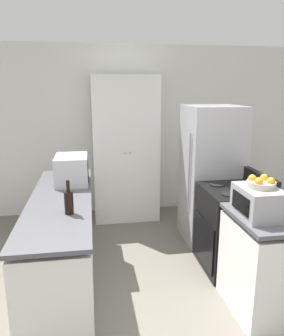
{
  "coord_description": "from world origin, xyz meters",
  "views": [
    {
      "loc": [
        -0.58,
        -1.92,
        1.97
      ],
      "look_at": [
        0.0,
        1.75,
        1.05
      ],
      "focal_mm": 35.0,
      "sensor_mm": 36.0,
      "label": 1
    }
  ],
  "objects_px": {
    "wine_bottle": "(69,202)",
    "toaster_oven": "(258,202)",
    "microwave": "(72,169)",
    "fruit_bowl": "(261,183)",
    "pantry_cabinet": "(125,149)",
    "stove": "(232,228)",
    "refrigerator": "(211,175)"
  },
  "relations": [
    {
      "from": "wine_bottle",
      "to": "fruit_bowl",
      "type": "height_order",
      "value": "fruit_bowl"
    },
    {
      "from": "stove",
      "to": "microwave",
      "type": "bearing_deg",
      "value": 163.3
    },
    {
      "from": "toaster_oven",
      "to": "refrigerator",
      "type": "bearing_deg",
      "value": 84.04
    },
    {
      "from": "pantry_cabinet",
      "to": "stove",
      "type": "distance_m",
      "value": 2.03
    },
    {
      "from": "pantry_cabinet",
      "to": "refrigerator",
      "type": "bearing_deg",
      "value": -42.58
    },
    {
      "from": "stove",
      "to": "fruit_bowl",
      "type": "distance_m",
      "value": 1.04
    },
    {
      "from": "wine_bottle",
      "to": "toaster_oven",
      "type": "height_order",
      "value": "wine_bottle"
    },
    {
      "from": "toaster_oven",
      "to": "stove",
      "type": "bearing_deg",
      "value": 79.39
    },
    {
      "from": "refrigerator",
      "to": "wine_bottle",
      "type": "bearing_deg",
      "value": -145.63
    },
    {
      "from": "stove",
      "to": "pantry_cabinet",
      "type": "bearing_deg",
      "value": 120.8
    },
    {
      "from": "pantry_cabinet",
      "to": "toaster_oven",
      "type": "distance_m",
      "value": 2.55
    },
    {
      "from": "pantry_cabinet",
      "to": "toaster_oven",
      "type": "relative_size",
      "value": 5.02
    },
    {
      "from": "fruit_bowl",
      "to": "stove",
      "type": "bearing_deg",
      "value": 80.69
    },
    {
      "from": "stove",
      "to": "wine_bottle",
      "type": "height_order",
      "value": "wine_bottle"
    },
    {
      "from": "refrigerator",
      "to": "fruit_bowl",
      "type": "relative_size",
      "value": 7.38
    },
    {
      "from": "pantry_cabinet",
      "to": "microwave",
      "type": "relative_size",
      "value": 4.29
    },
    {
      "from": "refrigerator",
      "to": "microwave",
      "type": "distance_m",
      "value": 1.76
    },
    {
      "from": "refrigerator",
      "to": "wine_bottle",
      "type": "xyz_separation_m",
      "value": [
        -1.72,
        -1.18,
        0.15
      ]
    },
    {
      "from": "pantry_cabinet",
      "to": "toaster_oven",
      "type": "xyz_separation_m",
      "value": [
        0.85,
        -2.4,
        -0.03
      ]
    },
    {
      "from": "microwave",
      "to": "toaster_oven",
      "type": "xyz_separation_m",
      "value": [
        1.58,
        -1.26,
        -0.03
      ]
    },
    {
      "from": "wine_bottle",
      "to": "fruit_bowl",
      "type": "xyz_separation_m",
      "value": [
        1.59,
        -0.29,
        0.18
      ]
    },
    {
      "from": "stove",
      "to": "toaster_oven",
      "type": "xyz_separation_m",
      "value": [
        -0.14,
        -0.74,
        0.57
      ]
    },
    {
      "from": "wine_bottle",
      "to": "toaster_oven",
      "type": "distance_m",
      "value": 1.59
    },
    {
      "from": "microwave",
      "to": "wine_bottle",
      "type": "bearing_deg",
      "value": -88.95
    },
    {
      "from": "microwave",
      "to": "refrigerator",
      "type": "bearing_deg",
      "value": 7.24
    },
    {
      "from": "toaster_oven",
      "to": "fruit_bowl",
      "type": "distance_m",
      "value": 0.16
    },
    {
      "from": "microwave",
      "to": "wine_bottle",
      "type": "xyz_separation_m",
      "value": [
        0.02,
        -0.96,
        -0.05
      ]
    },
    {
      "from": "pantry_cabinet",
      "to": "fruit_bowl",
      "type": "height_order",
      "value": "pantry_cabinet"
    },
    {
      "from": "microwave",
      "to": "fruit_bowl",
      "type": "xyz_separation_m",
      "value": [
        1.6,
        -1.25,
        0.13
      ]
    },
    {
      "from": "toaster_oven",
      "to": "fruit_bowl",
      "type": "height_order",
      "value": "fruit_bowl"
    },
    {
      "from": "refrigerator",
      "to": "wine_bottle",
      "type": "distance_m",
      "value": 2.09
    },
    {
      "from": "fruit_bowl",
      "to": "microwave",
      "type": "bearing_deg",
      "value": 142.16
    }
  ]
}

